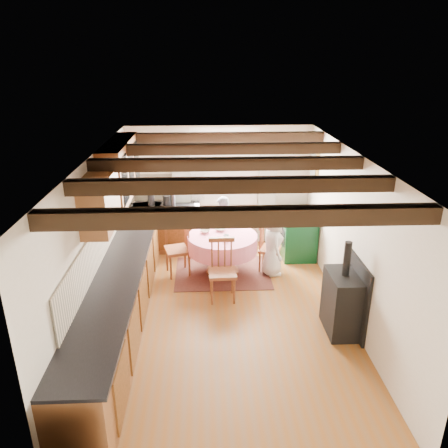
{
  "coord_description": "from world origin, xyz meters",
  "views": [
    {
      "loc": [
        -0.3,
        -5.58,
        3.64
      ],
      "look_at": [
        0.0,
        0.8,
        1.15
      ],
      "focal_mm": 34.75,
      "sensor_mm": 36.0,
      "label": 1
    }
  ],
  "objects_px": {
    "chair_near": "(222,271)",
    "chair_right": "(270,247)",
    "chair_left": "(177,248)",
    "child_far": "(223,227)",
    "cast_iron_stove": "(344,288)",
    "dining_table": "(222,255)",
    "cup": "(226,237)",
    "child_right": "(273,244)",
    "aga_range": "(297,233)"
  },
  "relations": [
    {
      "from": "chair_right",
      "to": "aga_range",
      "type": "xyz_separation_m",
      "value": [
        0.62,
        0.66,
        -0.0
      ]
    },
    {
      "from": "chair_right",
      "to": "cast_iron_stove",
      "type": "distance_m",
      "value": 2.04
    },
    {
      "from": "dining_table",
      "to": "child_right",
      "type": "distance_m",
      "value": 0.9
    },
    {
      "from": "chair_left",
      "to": "aga_range",
      "type": "bearing_deg",
      "value": 93.0
    },
    {
      "from": "child_far",
      "to": "dining_table",
      "type": "bearing_deg",
      "value": 79.11
    },
    {
      "from": "chair_left",
      "to": "child_far",
      "type": "xyz_separation_m",
      "value": [
        0.82,
        0.67,
        0.11
      ]
    },
    {
      "from": "chair_near",
      "to": "child_right",
      "type": "bearing_deg",
      "value": 40.45
    },
    {
      "from": "dining_table",
      "to": "chair_near",
      "type": "distance_m",
      "value": 0.88
    },
    {
      "from": "dining_table",
      "to": "cast_iron_stove",
      "type": "bearing_deg",
      "value": -48.62
    },
    {
      "from": "chair_left",
      "to": "chair_right",
      "type": "relative_size",
      "value": 1.13
    },
    {
      "from": "cup",
      "to": "chair_near",
      "type": "bearing_deg",
      "value": -98.23
    },
    {
      "from": "aga_range",
      "to": "cup",
      "type": "height_order",
      "value": "aga_range"
    },
    {
      "from": "chair_left",
      "to": "aga_range",
      "type": "xyz_separation_m",
      "value": [
        2.26,
        0.73,
        -0.06
      ]
    },
    {
      "from": "child_right",
      "to": "aga_range",
      "type": "bearing_deg",
      "value": -44.52
    },
    {
      "from": "dining_table",
      "to": "chair_left",
      "type": "bearing_deg",
      "value": 178.5
    },
    {
      "from": "dining_table",
      "to": "aga_range",
      "type": "height_order",
      "value": "aga_range"
    },
    {
      "from": "child_far",
      "to": "cup",
      "type": "xyz_separation_m",
      "value": [
        0.02,
        -0.89,
        0.17
      ]
    },
    {
      "from": "cast_iron_stove",
      "to": "aga_range",
      "type": "bearing_deg",
      "value": 92.47
    },
    {
      "from": "dining_table",
      "to": "chair_near",
      "type": "height_order",
      "value": "chair_near"
    },
    {
      "from": "chair_left",
      "to": "child_right",
      "type": "bearing_deg",
      "value": 72.53
    },
    {
      "from": "chair_left",
      "to": "chair_right",
      "type": "distance_m",
      "value": 1.64
    },
    {
      "from": "chair_left",
      "to": "aga_range",
      "type": "relative_size",
      "value": 1.05
    },
    {
      "from": "chair_left",
      "to": "child_far",
      "type": "bearing_deg",
      "value": 114.07
    },
    {
      "from": "chair_near",
      "to": "cup",
      "type": "distance_m",
      "value": 0.73
    },
    {
      "from": "chair_right",
      "to": "child_far",
      "type": "bearing_deg",
      "value": 73.36
    },
    {
      "from": "child_right",
      "to": "chair_right",
      "type": "bearing_deg",
      "value": 0.35
    },
    {
      "from": "child_right",
      "to": "cup",
      "type": "xyz_separation_m",
      "value": [
        -0.81,
        -0.16,
        0.21
      ]
    },
    {
      "from": "dining_table",
      "to": "cast_iron_stove",
      "type": "distance_m",
      "value": 2.41
    },
    {
      "from": "aga_range",
      "to": "chair_left",
      "type": "bearing_deg",
      "value": -162.04
    },
    {
      "from": "child_right",
      "to": "dining_table",
      "type": "bearing_deg",
      "value": 78.73
    },
    {
      "from": "chair_near",
      "to": "cast_iron_stove",
      "type": "distance_m",
      "value": 1.87
    },
    {
      "from": "dining_table",
      "to": "chair_near",
      "type": "xyz_separation_m",
      "value": [
        -0.04,
        -0.87,
        0.13
      ]
    },
    {
      "from": "chair_left",
      "to": "cup",
      "type": "distance_m",
      "value": 0.92
    },
    {
      "from": "chair_near",
      "to": "child_right",
      "type": "height_order",
      "value": "child_right"
    },
    {
      "from": "chair_left",
      "to": "child_far",
      "type": "height_order",
      "value": "child_far"
    },
    {
      "from": "chair_right",
      "to": "child_far",
      "type": "xyz_separation_m",
      "value": [
        -0.82,
        0.6,
        0.17
      ]
    },
    {
      "from": "aga_range",
      "to": "cup",
      "type": "distance_m",
      "value": 1.74
    },
    {
      "from": "cast_iron_stove",
      "to": "chair_left",
      "type": "bearing_deg",
      "value": 142.53
    },
    {
      "from": "chair_left",
      "to": "dining_table",
      "type": "bearing_deg",
      "value": 73.55
    },
    {
      "from": "chair_near",
      "to": "chair_left",
      "type": "bearing_deg",
      "value": 128.36
    },
    {
      "from": "chair_left",
      "to": "child_right",
      "type": "xyz_separation_m",
      "value": [
        1.66,
        -0.07,
        0.07
      ]
    },
    {
      "from": "chair_near",
      "to": "chair_right",
      "type": "distance_m",
      "value": 1.31
    },
    {
      "from": "chair_near",
      "to": "cup",
      "type": "bearing_deg",
      "value": 80.19
    },
    {
      "from": "dining_table",
      "to": "chair_right",
      "type": "height_order",
      "value": "chair_right"
    },
    {
      "from": "cast_iron_stove",
      "to": "child_right",
      "type": "bearing_deg",
      "value": 112.16
    },
    {
      "from": "child_far",
      "to": "cup",
      "type": "height_order",
      "value": "child_far"
    },
    {
      "from": "aga_range",
      "to": "child_far",
      "type": "bearing_deg",
      "value": -177.34
    },
    {
      "from": "chair_right",
      "to": "cast_iron_stove",
      "type": "xyz_separation_m",
      "value": [
        0.73,
        -1.89,
        0.24
      ]
    },
    {
      "from": "chair_left",
      "to": "cup",
      "type": "relative_size",
      "value": 9.64
    },
    {
      "from": "dining_table",
      "to": "chair_right",
      "type": "xyz_separation_m",
      "value": [
        0.85,
        0.09,
        0.08
      ]
    }
  ]
}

